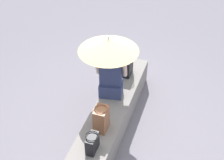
{
  "coord_description": "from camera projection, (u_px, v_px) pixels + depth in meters",
  "views": [
    {
      "loc": [
        -3.27,
        -1.07,
        3.55
      ],
      "look_at": [
        0.1,
        0.05,
        0.78
      ],
      "focal_mm": 49.72,
      "sensor_mm": 36.0,
      "label": 1
    }
  ],
  "objects": [
    {
      "name": "parasol",
      "position": [
        108.0,
        45.0,
        4.27
      ],
      "size": [
        0.86,
        0.86,
        1.01
      ],
      "color": "#B7B7BC",
      "rests_on": "stone_bench"
    },
    {
      "name": "ground_plane",
      "position": [
        113.0,
        123.0,
        4.9
      ],
      "size": [
        14.0,
        14.0,
        0.0
      ],
      "primitive_type": "plane",
      "color": "slate"
    },
    {
      "name": "shoulder_bag_spare",
      "position": [
        127.0,
        67.0,
        5.1
      ],
      "size": [
        0.26,
        0.19,
        0.31
      ],
      "color": "black",
      "rests_on": "stone_bench"
    },
    {
      "name": "tote_bag_canvas",
      "position": [
        92.0,
        143.0,
        3.85
      ],
      "size": [
        0.22,
        0.17,
        0.26
      ],
      "color": "black",
      "rests_on": "stone_bench"
    },
    {
      "name": "person_seated",
      "position": [
        111.0,
        74.0,
        4.56
      ],
      "size": [
        0.33,
        0.5,
        0.9
      ],
      "color": "navy",
      "rests_on": "stone_bench"
    },
    {
      "name": "stone_bench",
      "position": [
        113.0,
        113.0,
        4.76
      ],
      "size": [
        2.51,
        0.49,
        0.43
      ],
      "primitive_type": "cube",
      "color": "gray",
      "rests_on": "ground"
    },
    {
      "name": "handbag_black",
      "position": [
        101.0,
        119.0,
        4.11
      ],
      "size": [
        0.23,
        0.17,
        0.38
      ],
      "color": "brown",
      "rests_on": "stone_bench"
    }
  ]
}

